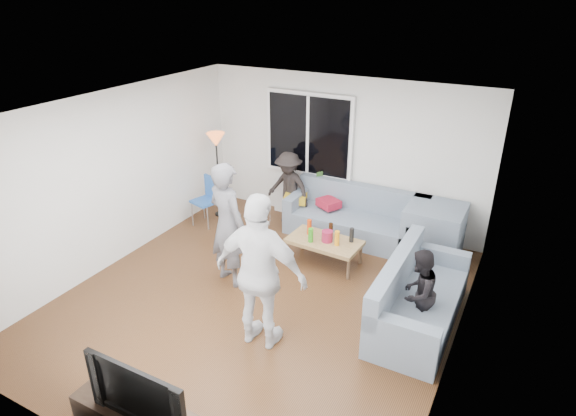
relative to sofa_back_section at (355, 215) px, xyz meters
The scene contains 31 objects.
floor 2.36m from the sofa_back_section, 101.72° to the right, with size 5.00×5.50×0.04m, color #56351C.
ceiling 3.19m from the sofa_back_section, 101.72° to the right, with size 5.00×5.50×0.04m, color white.
wall_back 1.11m from the sofa_back_section, 133.28° to the left, with size 5.00×0.04×2.60m, color silver.
wall_front 5.14m from the sofa_back_section, 95.34° to the right, with size 5.00×0.04×2.60m, color silver.
wall_left 3.86m from the sofa_back_section, 142.80° to the right, with size 0.04×5.50×2.60m, color silver.
wall_right 3.18m from the sofa_back_section, 47.93° to the right, with size 0.04×5.50×2.60m, color silver.
window_frame 1.61m from the sofa_back_section, 158.59° to the left, with size 1.62×0.06×1.47m, color white.
window_glass 1.60m from the sofa_back_section, 160.46° to the left, with size 1.50×0.02×1.35m, color black.
window_mullion 1.60m from the sofa_back_section, 160.94° to the left, with size 0.05×0.03×1.35m, color white.
radiator 1.14m from the sofa_back_section, 160.46° to the left, with size 1.30×0.12×0.62m, color silver.
potted_plant 0.98m from the sofa_back_section, 157.32° to the left, with size 0.19×0.15×0.34m, color #3A692A.
vase 1.51m from the sofa_back_section, 166.40° to the left, with size 0.16×0.16×0.17m, color white.
sofa_back_section is the anchor object (origin of this frame).
sofa_right_section 2.34m from the sofa_back_section, 48.49° to the right, with size 0.85×2.00×0.85m, color slate, non-canonical shape.
sofa_corner 1.30m from the sofa_back_section, ahead, with size 0.85×0.85×0.85m, color slate.
cushion_yellow 1.10m from the sofa_back_section, behind, with size 0.38×0.32×0.14m, color #BA931B.
cushion_red 0.51m from the sofa_back_section, behind, with size 0.36×0.30×0.13m, color maroon.
coffee_table 1.03m from the sofa_back_section, 95.86° to the right, with size 1.10×0.60×0.40m, color tan.
pitcher 1.02m from the sofa_back_section, 93.01° to the right, with size 0.17×0.17×0.17m, color maroon.
side_chair 2.63m from the sofa_back_section, 163.45° to the right, with size 0.40×0.40×0.86m, color #24539E, non-canonical shape.
floor_lamp 2.57m from the sofa_back_section, behind, with size 0.32×0.32×1.56m, color orange, non-canonical shape.
player_left 2.39m from the sofa_back_section, 118.13° to the right, with size 0.66×0.43×1.81m, color #505055.
player_right 3.05m from the sofa_back_section, 90.16° to the right, with size 1.13×0.47×1.92m, color silver.
spectator_right 2.50m from the sofa_back_section, 51.71° to the right, with size 0.55×0.43×1.13m, color black.
spectator_back 1.29m from the sofa_back_section, behind, with size 0.85×0.49×1.31m, color black.
television 4.78m from the sofa_back_section, 91.53° to the right, with size 1.06×0.14×0.61m, color black.
bottle_b 1.17m from the sofa_back_section, 103.19° to the right, with size 0.08×0.08×0.22m, color #2F9A1C.
bottle_a 1.02m from the sofa_back_section, 112.77° to the right, with size 0.07×0.07×0.25m, color red.
bottle_c 0.86m from the sofa_back_section, 94.49° to the right, with size 0.07×0.07×0.23m, color black.
bottle_e 0.90m from the sofa_back_section, 72.20° to the right, with size 0.07×0.07×0.22m, color black.
bottle_d 1.07m from the sofa_back_section, 83.40° to the right, with size 0.07×0.07×0.23m, color orange.
Camera 1 is at (2.93, -4.72, 3.92)m, focal length 30.39 mm.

